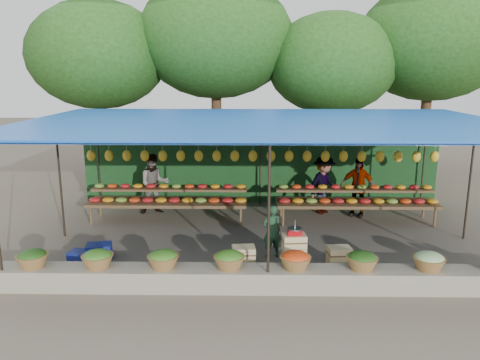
{
  "coord_description": "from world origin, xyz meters",
  "views": [
    {
      "loc": [
        -0.37,
        -10.67,
        3.88
      ],
      "look_at": [
        -0.55,
        0.2,
        1.37
      ],
      "focal_mm": 35.0,
      "sensor_mm": 36.0,
      "label": 1
    }
  ],
  "objects_px": {
    "weighing_scale": "(295,231)",
    "blue_crate_front": "(81,258)",
    "crate_counter": "(292,256)",
    "blue_crate_back": "(99,251)",
    "vendor_seated": "(272,231)"
  },
  "relations": [
    {
      "from": "weighing_scale",
      "to": "blue_crate_front",
      "type": "distance_m",
      "value": 4.43
    },
    {
      "from": "crate_counter",
      "to": "blue_crate_back",
      "type": "xyz_separation_m",
      "value": [
        -4.07,
        0.61,
        -0.15
      ]
    },
    {
      "from": "crate_counter",
      "to": "blue_crate_back",
      "type": "bearing_deg",
      "value": 171.44
    },
    {
      "from": "weighing_scale",
      "to": "vendor_seated",
      "type": "bearing_deg",
      "value": 119.43
    },
    {
      "from": "weighing_scale",
      "to": "crate_counter",
      "type": "bearing_deg",
      "value": -180.0
    },
    {
      "from": "blue_crate_front",
      "to": "blue_crate_back",
      "type": "xyz_separation_m",
      "value": [
        0.27,
        0.34,
        0.02
      ]
    },
    {
      "from": "vendor_seated",
      "to": "blue_crate_front",
      "type": "bearing_deg",
      "value": -11.95
    },
    {
      "from": "crate_counter",
      "to": "weighing_scale",
      "type": "relative_size",
      "value": 7.81
    },
    {
      "from": "weighing_scale",
      "to": "blue_crate_front",
      "type": "xyz_separation_m",
      "value": [
        -4.37,
        0.27,
        -0.7
      ]
    },
    {
      "from": "weighing_scale",
      "to": "vendor_seated",
      "type": "relative_size",
      "value": 0.26
    },
    {
      "from": "weighing_scale",
      "to": "blue_crate_back",
      "type": "distance_m",
      "value": 4.2
    },
    {
      "from": "vendor_seated",
      "to": "blue_crate_front",
      "type": "height_order",
      "value": "vendor_seated"
    },
    {
      "from": "vendor_seated",
      "to": "blue_crate_back",
      "type": "xyz_separation_m",
      "value": [
        -3.69,
        -0.11,
        -0.43
      ]
    },
    {
      "from": "weighing_scale",
      "to": "blue_crate_front",
      "type": "height_order",
      "value": "weighing_scale"
    },
    {
      "from": "crate_counter",
      "to": "blue_crate_front",
      "type": "distance_m",
      "value": 4.35
    }
  ]
}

